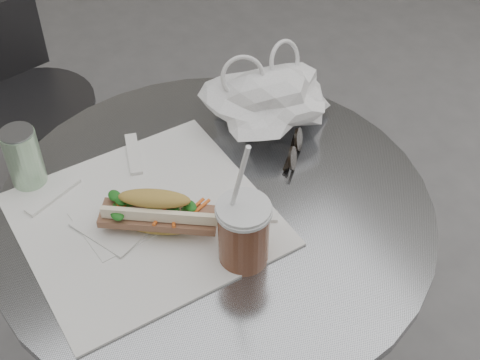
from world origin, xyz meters
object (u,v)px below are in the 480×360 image
cafe_table (217,300)px  banh_mi (157,213)px  chair_far (37,129)px  drink_can (24,158)px  iced_coffee (243,232)px  sunglasses (294,150)px

cafe_table → banh_mi: 0.33m
chair_far → banh_mi: banh_mi is taller
chair_far → drink_can: 0.88m
chair_far → iced_coffee: (0.05, -1.05, 0.51)m
cafe_table → chair_far: (-0.07, 0.93, -0.17)m
banh_mi → drink_can: bearing=160.1°
cafe_table → drink_can: 0.47m
chair_far → drink_can: size_ratio=5.58×
cafe_table → sunglasses: (0.19, 0.03, 0.29)m
chair_far → sunglasses: (0.26, -0.90, 0.47)m
iced_coffee → drink_can: size_ratio=2.17×
cafe_table → drink_can: size_ratio=6.53×
iced_coffee → sunglasses: bearing=35.7°
banh_mi → drink_can: drink_can is taller
sunglasses → drink_can: 0.48m
chair_far → banh_mi: (-0.03, -0.93, 0.49)m
iced_coffee → drink_can: bearing=122.7°
sunglasses → chair_far: bearing=64.0°
cafe_table → sunglasses: size_ratio=8.92×
cafe_table → sunglasses: bearing=8.4°
cafe_table → drink_can: bearing=136.8°
cafe_table → sunglasses: sunglasses is taller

